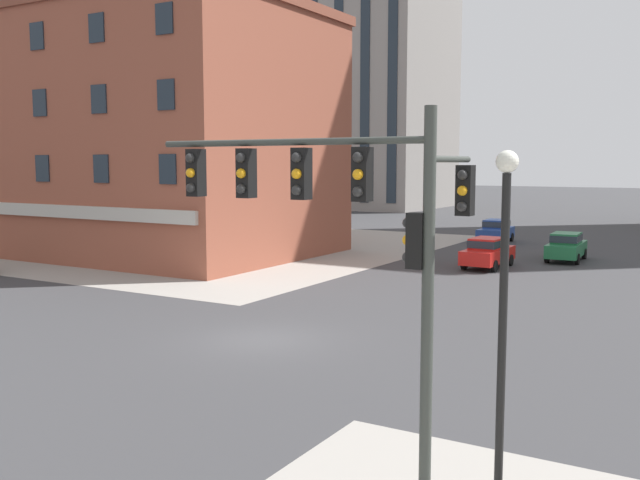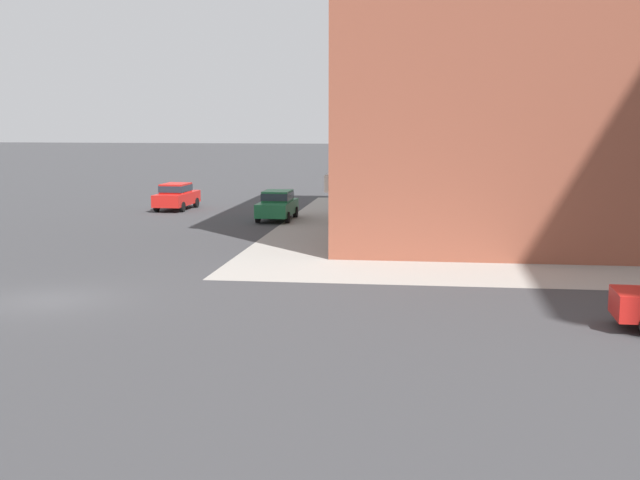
# 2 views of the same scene
# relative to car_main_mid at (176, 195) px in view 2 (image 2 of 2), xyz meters

# --- Properties ---
(ground_plane) EXTENTS (320.00, 320.00, 0.00)m
(ground_plane) POSITION_rel_car_main_mid_xyz_m (26.80, 3.89, -0.92)
(ground_plane) COLOR #38383A
(sidewalk_far_corner) EXTENTS (32.00, 32.00, 0.02)m
(sidewalk_far_corner) POSITION_rel_car_main_mid_xyz_m (6.80, 23.89, -0.92)
(sidewalk_far_corner) COLOR gray
(sidewalk_far_corner) RESTS_ON ground
(car_main_mid) EXTENTS (4.47, 2.03, 1.68)m
(car_main_mid) POSITION_rel_car_main_mid_xyz_m (0.00, 0.00, 0.00)
(car_main_mid) COLOR red
(car_main_mid) RESTS_ON ground
(car_cross_far) EXTENTS (4.41, 1.91, 1.68)m
(car_cross_far) POSITION_rel_car_main_mid_xyz_m (4.54, 7.35, 0.00)
(car_cross_far) COLOR #1E6B3D
(car_cross_far) RESTS_ON ground
(storefront_block_near_corner) EXTENTS (19.20, 15.42, 15.19)m
(storefront_block_near_corner) POSITION_rel_car_main_mid_xyz_m (8.38, 19.40, 6.69)
(storefront_block_near_corner) COLOR brown
(storefront_block_near_corner) RESTS_ON ground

